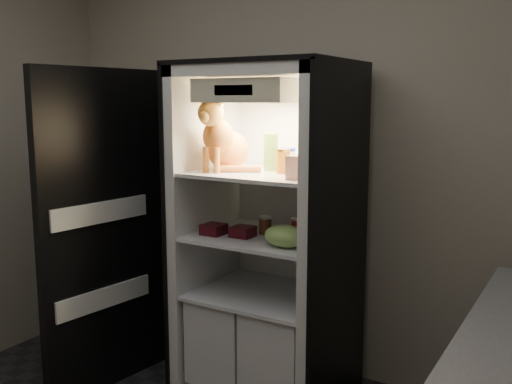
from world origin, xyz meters
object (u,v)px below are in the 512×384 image
refrigerator (270,258)px  soda_can_c (298,232)px  cream_carton (295,168)px  berry_box_right (243,232)px  salsa_jar (283,161)px  condiment_jar (265,225)px  parmesan_shaker (271,152)px  tabby_cat (223,142)px  berry_box_left (214,229)px  mayo_tub (288,159)px  soda_can_b (314,229)px  grape_bag (285,236)px  pepper_jar (316,155)px  soda_can_a (306,226)px

refrigerator → soda_can_c: bearing=-30.8°
cream_carton → berry_box_right: cream_carton is taller
refrigerator → salsa_jar: size_ratio=14.55×
condiment_jar → parmesan_shaker: bearing=60.6°
condiment_jar → cream_carton: bearing=-36.5°
refrigerator → tabby_cat: refrigerator is taller
soda_can_c → berry_box_left: size_ratio=1.15×
mayo_tub → soda_can_b: bearing=-32.0°
mayo_tub → soda_can_c: mayo_tub is taller
berry_box_left → salsa_jar: bearing=19.8°
refrigerator → grape_bag: size_ratio=8.45×
tabby_cat → mayo_tub: bearing=38.0°
pepper_jar → soda_can_b: bearing=-66.3°
mayo_tub → berry_box_left: 0.57m
soda_can_a → berry_box_right: bearing=-151.2°
parmesan_shaker → grape_bag: parmesan_shaker is taller
mayo_tub → refrigerator: bearing=-117.2°
tabby_cat → berry_box_left: (-0.02, -0.07, -0.48)m
refrigerator → pepper_jar: size_ratio=10.12×
mayo_tub → soda_can_b: mayo_tub is taller
grape_bag → mayo_tub: bearing=116.4°
mayo_tub → soda_can_c: size_ratio=0.88×
parmesan_shaker → mayo_tub: (0.05, 0.11, -0.04)m
condiment_jar → grape_bag: bearing=-40.7°
berry_box_left → mayo_tub: bearing=45.8°
salsa_jar → refrigerator: bearing=150.0°
salsa_jar → grape_bag: size_ratio=0.58×
mayo_tub → soda_can_a: mayo_tub is taller
parmesan_shaker → soda_can_a: bearing=2.1°
soda_can_a → salsa_jar: bearing=-145.5°
parmesan_shaker → soda_can_b: size_ratio=1.56×
parmesan_shaker → soda_can_a: 0.44m
parmesan_shaker → soda_can_c: parmesan_shaker is taller
berry_box_left → berry_box_right: 0.17m
mayo_tub → berry_box_left: mayo_tub is taller
pepper_jar → soda_can_c: pepper_jar is taller
refrigerator → parmesan_shaker: 0.60m
cream_carton → berry_box_left: bearing=174.5°
soda_can_a → soda_can_c: bearing=-77.9°
refrigerator → cream_carton: size_ratio=16.12×
berry_box_left → cream_carton: bearing=-5.5°
soda_can_a → berry_box_right: soda_can_a is taller
pepper_jar → soda_can_b: pepper_jar is taller
mayo_tub → pepper_jar: size_ratio=0.64×
parmesan_shaker → soda_can_a: size_ratio=1.59×
tabby_cat → cream_carton: (0.50, -0.12, -0.10)m
cream_carton → berry_box_left: cream_carton is taller
pepper_jar → soda_can_a: (-0.03, -0.04, -0.38)m
soda_can_b → grape_bag: (-0.07, -0.19, -0.01)m
salsa_jar → mayo_tub: bearing=110.5°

